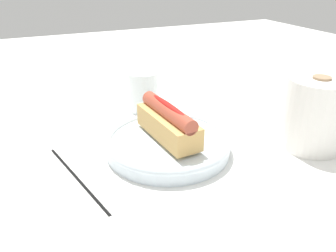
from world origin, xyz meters
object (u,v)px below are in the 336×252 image
at_px(paper_towel_roll, 315,114).
at_px(chopstick_near, 77,177).
at_px(hotdog_front, 168,122).
at_px(water_glass, 144,94).
at_px(serving_bowl, 168,143).

distance_m(paper_towel_roll, chopstick_near, 0.42).
bearing_deg(hotdog_front, paper_towel_roll, 70.45).
height_order(water_glass, chopstick_near, water_glass).
bearing_deg(paper_towel_roll, chopstick_near, -99.31).
height_order(serving_bowl, water_glass, water_glass).
bearing_deg(serving_bowl, paper_towel_roll, 70.45).
relative_size(water_glass, paper_towel_roll, 0.67).
height_order(paper_towel_roll, chopstick_near, paper_towel_roll).
bearing_deg(water_glass, hotdog_front, -7.76).
bearing_deg(serving_bowl, water_glass, 172.24).
xyz_separation_m(serving_bowl, hotdog_front, (0.00, 0.00, 0.04)).
bearing_deg(serving_bowl, chopstick_near, -83.16).
bearing_deg(water_glass, chopstick_near, -41.75).
xyz_separation_m(hotdog_front, water_glass, (-0.20, 0.03, -0.02)).
xyz_separation_m(paper_towel_roll, chopstick_near, (-0.07, -0.41, -0.06)).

